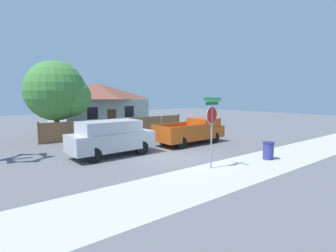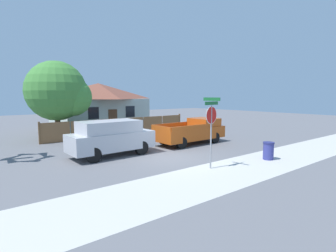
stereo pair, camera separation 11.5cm
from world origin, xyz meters
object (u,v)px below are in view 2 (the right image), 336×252
(stop_sign, at_px, (211,120))
(trash_bin, at_px, (268,151))
(house, at_px, (99,105))
(oak_tree, at_px, (60,92))
(orange_pickup, at_px, (192,131))
(red_suv, at_px, (111,137))

(stop_sign, height_order, trash_bin, stop_sign)
(house, distance_m, oak_tree, 7.59)
(house, relative_size, orange_pickup, 1.76)
(red_suv, bearing_deg, oak_tree, 91.57)
(house, xyz_separation_m, orange_pickup, (1.16, -12.92, -1.52))
(oak_tree, relative_size, stop_sign, 1.83)
(house, relative_size, oak_tree, 1.55)
(house, distance_m, trash_bin, 18.88)
(house, distance_m, red_suv, 13.90)
(oak_tree, xyz_separation_m, orange_pickup, (6.52, -7.68, -2.71))
(trash_bin, bearing_deg, orange_pickup, 89.64)
(oak_tree, distance_m, trash_bin, 15.29)
(stop_sign, bearing_deg, red_suv, 107.59)
(red_suv, height_order, orange_pickup, red_suv)
(orange_pickup, bearing_deg, oak_tree, 128.68)
(oak_tree, height_order, stop_sign, oak_tree)
(orange_pickup, height_order, trash_bin, orange_pickup)
(red_suv, relative_size, trash_bin, 5.09)
(house, xyz_separation_m, stop_sign, (-2.49, -18.04, -0.16))
(house, bearing_deg, oak_tree, -135.60)
(house, relative_size, stop_sign, 2.83)
(stop_sign, bearing_deg, orange_pickup, 46.60)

